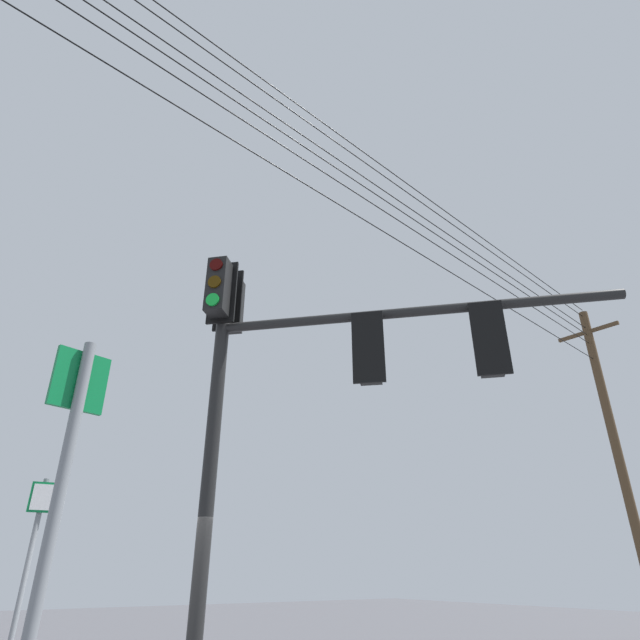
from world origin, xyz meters
The scene contains 5 objects.
signal_mast_assembly centered at (-0.75, -1.85, 4.50)m, with size 4.44×4.46×6.26m.
utility_pole_wooden centered at (2.59, -16.56, 5.56)m, with size 2.22×0.42×10.84m.
route_sign_primary centered at (1.69, 0.77, 1.82)m, with size 0.11×0.32×3.03m.
route_sign_secondary centered at (-3.38, 1.29, 1.87)m, with size 0.13×0.33×3.13m.
overhead_wire_span centered at (-0.14, 0.57, 10.01)m, with size 5.48×34.28×2.09m.
Camera 1 is at (-6.65, 1.76, 1.85)m, focal length 29.26 mm.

